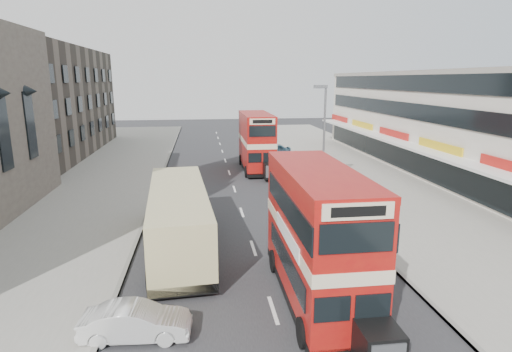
{
  "coord_description": "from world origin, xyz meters",
  "views": [
    {
      "loc": [
        -2.52,
        -12.01,
        8.54
      ],
      "look_at": [
        -0.11,
        6.11,
        4.28
      ],
      "focal_mm": 29.26,
      "sensor_mm": 36.0,
      "label": 1
    }
  ],
  "objects_px": {
    "street_lamp": "(323,131)",
    "car_left_front": "(136,322)",
    "bus_main": "(318,235)",
    "cyclist": "(289,178)",
    "car_right_a": "(309,185)",
    "coach": "(179,216)",
    "bus_second": "(256,142)",
    "pedestrian_near": "(375,197)",
    "car_right_b": "(302,181)",
    "car_right_c": "(271,150)"
  },
  "relations": [
    {
      "from": "car_right_a",
      "to": "car_right_b",
      "type": "distance_m",
      "value": 2.05
    },
    {
      "from": "car_right_c",
      "to": "cyclist",
      "type": "bearing_deg",
      "value": -2.76
    },
    {
      "from": "car_left_front",
      "to": "pedestrian_near",
      "type": "distance_m",
      "value": 18.12
    },
    {
      "from": "bus_second",
      "to": "car_right_a",
      "type": "distance_m",
      "value": 9.81
    },
    {
      "from": "coach",
      "to": "car_right_a",
      "type": "xyz_separation_m",
      "value": [
        9.25,
        9.18,
        -0.99
      ]
    },
    {
      "from": "bus_main",
      "to": "pedestrian_near",
      "type": "relative_size",
      "value": 5.45
    },
    {
      "from": "street_lamp",
      "to": "bus_main",
      "type": "distance_m",
      "value": 16.2
    },
    {
      "from": "street_lamp",
      "to": "car_right_c",
      "type": "height_order",
      "value": "street_lamp"
    },
    {
      "from": "bus_main",
      "to": "car_right_a",
      "type": "height_order",
      "value": "bus_main"
    },
    {
      "from": "street_lamp",
      "to": "car_left_front",
      "type": "relative_size",
      "value": 2.23
    },
    {
      "from": "car_left_front",
      "to": "cyclist",
      "type": "relative_size",
      "value": 1.93
    },
    {
      "from": "street_lamp",
      "to": "bus_main",
      "type": "bearing_deg",
      "value": -107.02
    },
    {
      "from": "street_lamp",
      "to": "car_right_c",
      "type": "relative_size",
      "value": 1.85
    },
    {
      "from": "bus_second",
      "to": "cyclist",
      "type": "relative_size",
      "value": 5.03
    },
    {
      "from": "pedestrian_near",
      "to": "car_left_front",
      "type": "bearing_deg",
      "value": 22.8
    },
    {
      "from": "bus_second",
      "to": "car_right_a",
      "type": "relative_size",
      "value": 1.89
    },
    {
      "from": "bus_main",
      "to": "car_right_b",
      "type": "relative_size",
      "value": 2.22
    },
    {
      "from": "car_left_front",
      "to": "pedestrian_near",
      "type": "xyz_separation_m",
      "value": [
        13.52,
        12.07,
        0.4
      ]
    },
    {
      "from": "bus_second",
      "to": "coach",
      "type": "distance_m",
      "value": 19.48
    },
    {
      "from": "street_lamp",
      "to": "car_left_front",
      "type": "xyz_separation_m",
      "value": [
        -11.39,
        -17.1,
        -4.18
      ]
    },
    {
      "from": "coach",
      "to": "car_left_front",
      "type": "xyz_separation_m",
      "value": [
        -1.11,
        -7.64,
        -1.12
      ]
    },
    {
      "from": "street_lamp",
      "to": "car_right_b",
      "type": "height_order",
      "value": "street_lamp"
    },
    {
      "from": "cyclist",
      "to": "street_lamp",
      "type": "bearing_deg",
      "value": -53.87
    },
    {
      "from": "car_left_front",
      "to": "pedestrian_near",
      "type": "bearing_deg",
      "value": -44.21
    },
    {
      "from": "pedestrian_near",
      "to": "cyclist",
      "type": "height_order",
      "value": "cyclist"
    },
    {
      "from": "car_right_c",
      "to": "pedestrian_near",
      "type": "bearing_deg",
      "value": 9.97
    },
    {
      "from": "car_right_a",
      "to": "cyclist",
      "type": "height_order",
      "value": "cyclist"
    },
    {
      "from": "street_lamp",
      "to": "coach",
      "type": "height_order",
      "value": "street_lamp"
    },
    {
      "from": "car_left_front",
      "to": "car_right_a",
      "type": "height_order",
      "value": "car_right_a"
    },
    {
      "from": "coach",
      "to": "car_right_a",
      "type": "relative_size",
      "value": 2.22
    },
    {
      "from": "bus_main",
      "to": "car_left_front",
      "type": "xyz_separation_m",
      "value": [
        -6.69,
        -1.73,
        -2.08
      ]
    },
    {
      "from": "street_lamp",
      "to": "car_right_b",
      "type": "bearing_deg",
      "value": 122.14
    },
    {
      "from": "pedestrian_near",
      "to": "cyclist",
      "type": "relative_size",
      "value": 0.9
    },
    {
      "from": "coach",
      "to": "cyclist",
      "type": "distance_m",
      "value": 14.53
    },
    {
      "from": "bus_main",
      "to": "car_right_a",
      "type": "relative_size",
      "value": 1.84
    },
    {
      "from": "coach",
      "to": "car_left_front",
      "type": "distance_m",
      "value": 7.8
    },
    {
      "from": "car_right_c",
      "to": "cyclist",
      "type": "height_order",
      "value": "cyclist"
    },
    {
      "from": "bus_main",
      "to": "cyclist",
      "type": "relative_size",
      "value": 4.9
    },
    {
      "from": "car_right_a",
      "to": "cyclist",
      "type": "relative_size",
      "value": 2.67
    },
    {
      "from": "bus_second",
      "to": "pedestrian_near",
      "type": "bearing_deg",
      "value": 113.43
    },
    {
      "from": "coach",
      "to": "pedestrian_near",
      "type": "xyz_separation_m",
      "value": [
        12.41,
        4.43,
        -0.72
      ]
    },
    {
      "from": "car_right_a",
      "to": "car_right_b",
      "type": "xyz_separation_m",
      "value": [
        -0.07,
        2.04,
        -0.15
      ]
    },
    {
      "from": "bus_main",
      "to": "pedestrian_near",
      "type": "distance_m",
      "value": 12.5
    },
    {
      "from": "car_right_b",
      "to": "cyclist",
      "type": "bearing_deg",
      "value": -119.23
    },
    {
      "from": "car_right_a",
      "to": "coach",
      "type": "bearing_deg",
      "value": -47.19
    },
    {
      "from": "car_right_a",
      "to": "pedestrian_near",
      "type": "relative_size",
      "value": 2.97
    },
    {
      "from": "car_right_a",
      "to": "bus_main",
      "type": "bearing_deg",
      "value": -15.64
    },
    {
      "from": "street_lamp",
      "to": "bus_second",
      "type": "bearing_deg",
      "value": 113.29
    },
    {
      "from": "bus_second",
      "to": "cyclist",
      "type": "distance_m",
      "value": 7.02
    },
    {
      "from": "street_lamp",
      "to": "pedestrian_near",
      "type": "height_order",
      "value": "street_lamp"
    }
  ]
}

